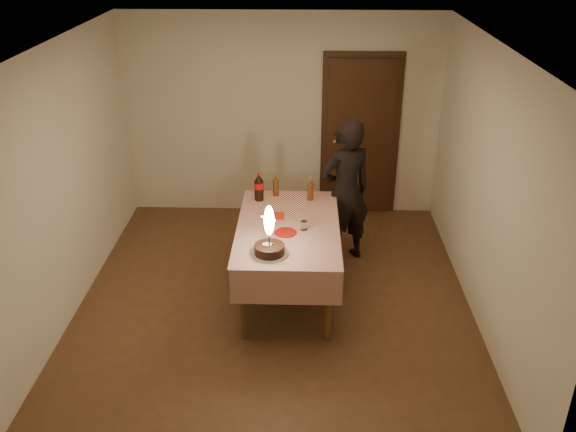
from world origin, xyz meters
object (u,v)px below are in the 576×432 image
Objects in this scene: cola_bottle at (259,187)px; amber_bottle_left at (276,186)px; clear_cup at (304,225)px; amber_bottle_right at (311,190)px; red_cup at (272,218)px; photographer at (345,192)px; red_plate at (286,233)px; dining_table at (288,235)px; birthday_cake at (269,242)px.

cola_bottle is 0.22m from amber_bottle_left.
amber_bottle_right is (0.07, 0.70, 0.07)m from clear_cup.
red_cup is 0.06× the size of photographer.
clear_cup is at bearing 23.40° from red_plate.
red_plate is 1.14m from photographer.
clear_cup reaches higher than red_plate.
amber_bottle_right reaches higher than red_cup.
dining_table is 0.19m from red_plate.
clear_cup is 0.71m from amber_bottle_right.
photographer is (0.39, 0.17, -0.09)m from amber_bottle_right.
birthday_cake is 1.57m from photographer.
birthday_cake is 1.25m from amber_bottle_right.
cola_bottle is 0.56m from amber_bottle_right.
red_cup is (-0.17, 0.06, 0.16)m from dining_table.
cola_bottle is (-0.49, 0.68, 0.11)m from clear_cup.
photographer is at bearing 23.69° from amber_bottle_right.
dining_table is 0.62m from birthday_cake.
amber_bottle_right reaches higher than clear_cup.
photographer reaches higher than amber_bottle_right.
clear_cup is (0.16, -0.07, 0.15)m from dining_table.
photographer reaches higher than red_cup.
amber_bottle_left is (-0.00, 1.30, 0.00)m from birthday_cake.
dining_table is at bearing -77.87° from amber_bottle_left.
red_cup is 0.67m from amber_bottle_left.
amber_bottle_left is 1.00× the size of amber_bottle_right.
dining_table is at bearing -109.62° from amber_bottle_right.
cola_bottle is at bearing 118.53° from dining_table.
amber_bottle_right is at bearing 1.83° from cola_bottle.
amber_bottle_right is at bearing -156.31° from photographer.
birthday_cake is 1.90× the size of amber_bottle_right.
red_plate is at bearing 71.89° from birthday_cake.
dining_table is 17.20× the size of red_cup.
birthday_cake is 0.29× the size of photographer.
birthday_cake is 0.63m from red_cup.
red_plate is 0.20m from clear_cup.
red_plate is 0.84m from cola_bottle.
birthday_cake is 0.45m from red_plate.
clear_cup is at bearing -68.67° from amber_bottle_left.
red_cup reaches higher than dining_table.
photographer reaches higher than cola_bottle.
amber_bottle_left reaches higher than red_cup.
dining_table is 0.23m from clear_cup.
clear_cup is (0.32, -0.14, -0.01)m from red_cup.
red_plate is 0.26m from red_cup.
birthday_cake is at bearing -105.39° from dining_table.
clear_cup is 0.85m from cola_bottle.
red_cup is at bearing -124.69° from amber_bottle_right.
red_cup is at bearing 91.13° from birthday_cake.
red_cup is at bearing 157.03° from clear_cup.
photographer is at bearing 11.28° from cola_bottle.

